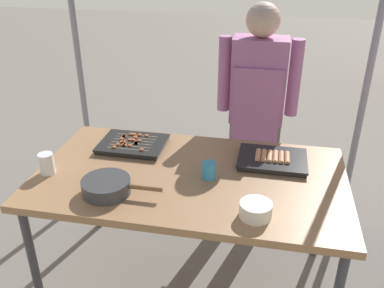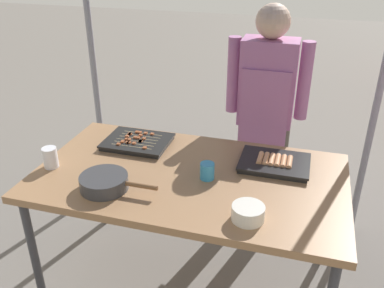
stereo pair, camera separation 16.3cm
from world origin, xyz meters
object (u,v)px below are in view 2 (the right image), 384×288
at_px(drink_cup_by_wok, 207,171).
at_px(stall_table, 189,182).
at_px(tray_grilled_sausages, 274,163).
at_px(tray_meat_skewers, 137,142).
at_px(vendor_woman, 266,104).
at_px(cooking_wok, 105,182).
at_px(drink_cup_near_edge, 50,158).
at_px(condiment_bowl, 248,213).

bearing_deg(drink_cup_by_wok, stall_table, 170.38).
bearing_deg(tray_grilled_sausages, tray_meat_skewers, 177.92).
distance_m(tray_grilled_sausages, vendor_woman, 0.56).
distance_m(tray_grilled_sausages, cooking_wok, 0.89).
xyz_separation_m(tray_meat_skewers, vendor_woman, (0.68, 0.51, 0.12)).
relative_size(tray_meat_skewers, vendor_woman, 0.25).
relative_size(stall_table, tray_grilled_sausages, 4.34).
xyz_separation_m(tray_grilled_sausages, drink_cup_near_edge, (-1.14, -0.34, 0.04)).
bearing_deg(tray_meat_skewers, tray_grilled_sausages, -2.08).
height_order(drink_cup_by_wok, vendor_woman, vendor_woman).
bearing_deg(drink_cup_near_edge, stall_table, 10.46).
distance_m(stall_table, tray_grilled_sausages, 0.47).
bearing_deg(tray_meat_skewers, drink_cup_near_edge, -132.44).
relative_size(stall_table, drink_cup_by_wok, 18.36).
bearing_deg(vendor_woman, condiment_bowl, 93.49).
height_order(cooking_wok, condiment_bowl, cooking_wok).
bearing_deg(tray_grilled_sausages, condiment_bowl, -96.81).
distance_m(cooking_wok, drink_cup_by_wok, 0.51).
bearing_deg(stall_table, drink_cup_by_wok, -9.62).
bearing_deg(drink_cup_near_edge, cooking_wok, -16.73).
bearing_deg(cooking_wok, drink_cup_near_edge, 163.27).
bearing_deg(stall_table, tray_meat_skewers, 148.76).
height_order(tray_grilled_sausages, drink_cup_near_edge, drink_cup_near_edge).
relative_size(condiment_bowl, vendor_woman, 0.10).
bearing_deg(tray_meat_skewers, condiment_bowl, -35.57).
xyz_separation_m(tray_meat_skewers, cooking_wok, (0.03, -0.48, 0.02)).
distance_m(stall_table, drink_cup_near_edge, 0.75).
xyz_separation_m(stall_table, tray_grilled_sausages, (0.41, 0.21, 0.07)).
relative_size(condiment_bowl, drink_cup_by_wok, 1.67).
distance_m(drink_cup_by_wok, vendor_woman, 0.79).
height_order(tray_grilled_sausages, vendor_woman, vendor_woman).
relative_size(cooking_wok, condiment_bowl, 2.72).
xyz_separation_m(tray_meat_skewers, drink_cup_near_edge, (-0.34, -0.37, 0.04)).
xyz_separation_m(tray_grilled_sausages, cooking_wok, (-0.77, -0.45, 0.02)).
xyz_separation_m(condiment_bowl, drink_cup_near_edge, (-1.08, 0.16, 0.02)).
height_order(tray_meat_skewers, condiment_bowl, condiment_bowl).
height_order(tray_meat_skewers, drink_cup_near_edge, drink_cup_near_edge).
bearing_deg(vendor_woman, tray_meat_skewers, 36.77).
relative_size(tray_grilled_sausages, tray_meat_skewers, 0.98).
height_order(condiment_bowl, drink_cup_by_wok, drink_cup_by_wok).
bearing_deg(drink_cup_by_wok, tray_meat_skewers, 152.64).
relative_size(drink_cup_by_wok, vendor_woman, 0.06).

